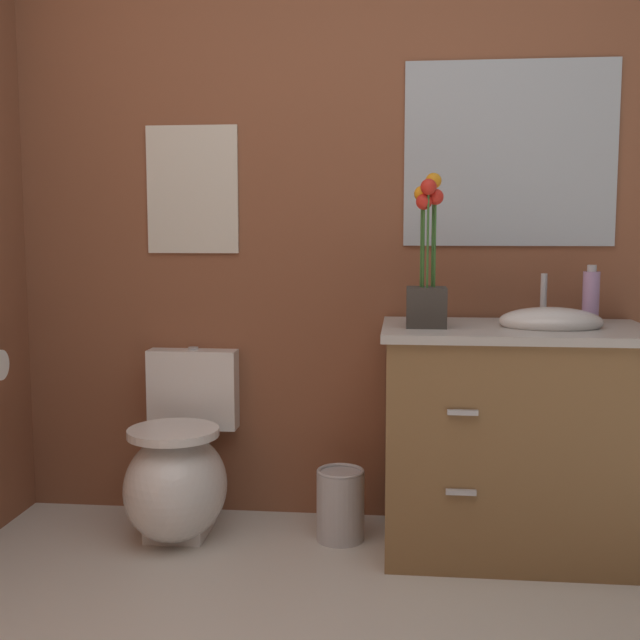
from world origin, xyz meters
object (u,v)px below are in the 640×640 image
Objects in this scene: trash_bin at (340,504)px; wall_poster at (192,190)px; toilet at (179,472)px; soap_bottle at (591,296)px; wall_mirror at (510,154)px; flower_vase at (427,278)px; vanity_cabinet at (513,437)px.

trash_bin is 0.54× the size of wall_poster.
toilet is 3.23× the size of soap_bottle.
wall_poster reaches higher than trash_bin.
wall_mirror is at bearing 22.82° from trash_bin.
soap_bottle is at bearing -6.04° from wall_poster.
flower_vase is at bearing -164.23° from soap_bottle.
wall_poster is at bearing 173.96° from soap_bottle.
toilet is 2.54× the size of trash_bin.
vanity_cabinet is at bearing -154.77° from soap_bottle.
wall_poster is (-0.92, 0.33, 0.33)m from flower_vase.
wall_poster is 1.25m from wall_mirror.
flower_vase is 1.98× the size of trash_bin.
wall_poster is at bearing 156.96° from trash_bin.
wall_poster is at bearing 90.00° from toilet.
wall_mirror is (-0.00, 0.29, 1.03)m from vanity_cabinet.
flower_vase is 1.04m from wall_poster.
flower_vase is 0.91m from trash_bin.
soap_bottle is (0.60, 0.17, -0.07)m from flower_vase.
soap_bottle reaches higher than toilet.
vanity_cabinet is (1.24, -0.03, 0.18)m from toilet.
vanity_cabinet is 1.07m from wall_mirror.
wall_poster is (-0.62, 0.26, 1.18)m from trash_bin.
toilet is 0.86× the size of wall_mirror.
vanity_cabinet is at bearing 6.60° from flower_vase.
wall_mirror is at bearing 150.41° from soap_bottle.
toilet is 0.69× the size of vanity_cabinet.
vanity_cabinet is 3.68× the size of trash_bin.
wall_mirror is at bearing 90.55° from vanity_cabinet.
soap_bottle is (0.28, 0.13, 0.50)m from vanity_cabinet.
flower_vase reaches higher than trash_bin.
trash_bin is 1.36m from wall_poster.
soap_bottle is at bearing -29.59° from wall_mirror.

